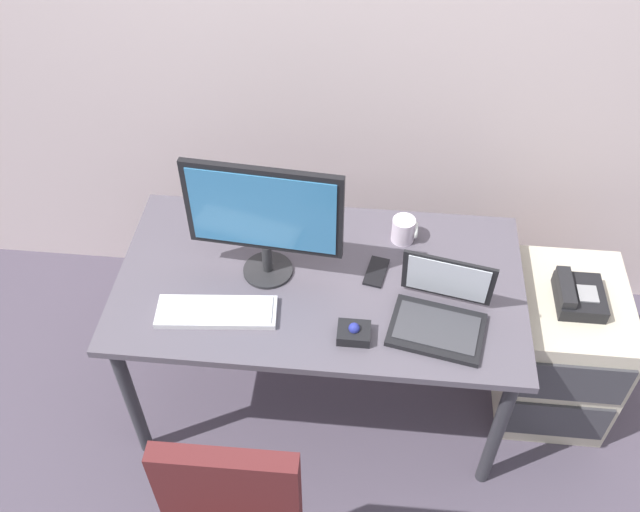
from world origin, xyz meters
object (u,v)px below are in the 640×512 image
desk_phone (578,295)px  monitor_main (264,216)px  laptop (441,311)px  trackball_mouse (354,332)px  keyboard (217,312)px  coffee_mug (404,230)px  cell_phone (376,272)px  file_cabinet (557,348)px

desk_phone → monitor_main: (-1.13, -0.06, 0.35)m
laptop → trackball_mouse: size_ratio=3.24×
keyboard → coffee_mug: size_ratio=4.22×
trackball_mouse → cell_phone: (0.06, 0.30, -0.02)m
keyboard → file_cabinet: bearing=12.7°
laptop → coffee_mug: size_ratio=3.58×
desk_phone → monitor_main: size_ratio=0.37×
monitor_main → cell_phone: 0.48m
desk_phone → cell_phone: cell_phone is taller
desk_phone → coffee_mug: (-0.65, 0.16, 0.12)m
coffee_mug → keyboard: bearing=-145.7°
file_cabinet → trackball_mouse: trackball_mouse is taller
monitor_main → file_cabinet: bearing=3.8°
coffee_mug → monitor_main: bearing=-156.1°
coffee_mug → file_cabinet: bearing=-12.1°
keyboard → cell_phone: bearing=24.7°
keyboard → laptop: laptop is taller
trackball_mouse → keyboard: bearing=173.8°
monitor_main → keyboard: bearing=-124.1°
file_cabinet → desk_phone: 0.34m
monitor_main → trackball_mouse: size_ratio=4.91×
keyboard → laptop: size_ratio=1.18×
file_cabinet → laptop: laptop is taller
cell_phone → monitor_main: bearing=-163.5°
file_cabinet → coffee_mug: (-0.65, 0.14, 0.46)m
trackball_mouse → coffee_mug: coffee_mug is taller
monitor_main → coffee_mug: monitor_main is taller
desk_phone → file_cabinet: bearing=63.2°
trackball_mouse → cell_phone: size_ratio=0.77×
desk_phone → keyboard: size_ratio=0.48×
laptop → cell_phone: size_ratio=2.51×
keyboard → trackball_mouse: size_ratio=3.82×
laptop → cell_phone: (-0.22, 0.20, -0.05)m
keyboard → cell_phone: keyboard is taller
desk_phone → laptop: laptop is taller
desk_phone → coffee_mug: bearing=166.4°
file_cabinet → keyboard: 1.38m
keyboard → coffee_mug: bearing=34.3°
file_cabinet → keyboard: bearing=-167.3°
desk_phone → keyboard: 1.31m
coffee_mug → cell_phone: size_ratio=0.70×
keyboard → coffee_mug: (0.63, 0.43, 0.04)m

